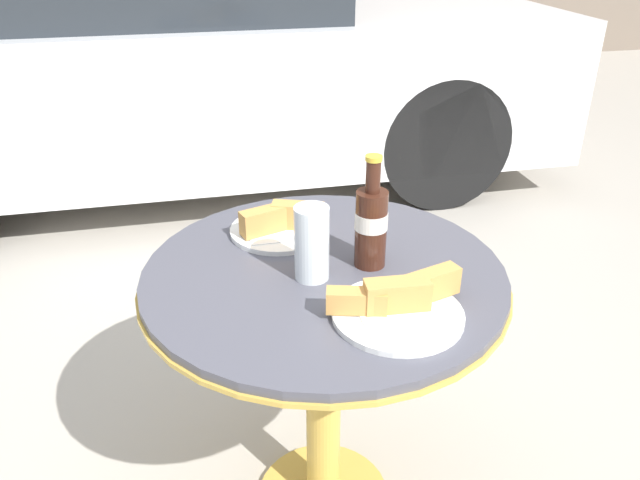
% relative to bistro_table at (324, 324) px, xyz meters
% --- Properties ---
extents(bistro_table, '(0.79, 0.79, 0.71)m').
position_rel_bistro_table_xyz_m(bistro_table, '(0.00, 0.00, 0.00)').
color(bistro_table, gold).
rests_on(bistro_table, ground_plane).
extents(cola_bottle_left, '(0.07, 0.07, 0.25)m').
position_rel_bistro_table_xyz_m(cola_bottle_left, '(0.10, 0.00, 0.24)').
color(cola_bottle_left, '#3D1E14').
rests_on(cola_bottle_left, bistro_table).
extents(drinking_glass, '(0.07, 0.07, 0.16)m').
position_rel_bistro_table_xyz_m(drinking_glass, '(-0.03, -0.03, 0.22)').
color(drinking_glass, '#C68923').
rests_on(drinking_glass, bistro_table).
extents(lunch_plate_near, '(0.23, 0.23, 0.07)m').
position_rel_bistro_table_xyz_m(lunch_plate_near, '(-0.06, 0.18, 0.17)').
color(lunch_plate_near, white).
rests_on(lunch_plate_near, bistro_table).
extents(lunch_plate_far, '(0.27, 0.25, 0.07)m').
position_rel_bistro_table_xyz_m(lunch_plate_far, '(0.10, -0.19, 0.17)').
color(lunch_plate_far, white).
rests_on(lunch_plate_far, bistro_table).
extents(parked_car, '(3.92, 1.80, 1.46)m').
position_rel_bistro_table_xyz_m(parked_car, '(-0.25, 2.52, 0.11)').
color(parked_car, silver).
rests_on(parked_car, ground_plane).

